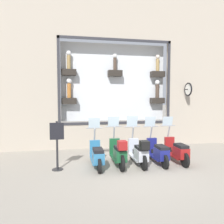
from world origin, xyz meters
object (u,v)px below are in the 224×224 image
(scooter_teal_4, at_px, (97,155))
(shop_sign_post, at_px, (57,144))
(scooter_green_3, at_px, (119,153))
(scooter_red_0, at_px, (177,151))
(scooter_silver_2, at_px, (139,152))
(scooter_navy_1, at_px, (158,152))

(scooter_teal_4, relative_size, shop_sign_post, 1.12)
(scooter_green_3, bearing_deg, scooter_red_0, -88.59)
(shop_sign_post, bearing_deg, scooter_green_3, -91.70)
(scooter_silver_2, bearing_deg, scooter_green_3, 89.44)
(scooter_red_0, distance_m, scooter_navy_1, 0.73)
(scooter_red_0, xyz_separation_m, scooter_navy_1, (-0.00, 0.73, -0.01))
(scooter_navy_1, height_order, scooter_silver_2, scooter_silver_2)
(scooter_red_0, bearing_deg, scooter_green_3, 91.41)
(scooter_navy_1, relative_size, scooter_teal_4, 1.00)
(scooter_red_0, height_order, scooter_navy_1, scooter_navy_1)
(scooter_navy_1, xyz_separation_m, scooter_green_3, (-0.05, 1.46, 0.06))
(scooter_navy_1, height_order, scooter_teal_4, scooter_navy_1)
(scooter_navy_1, height_order, shop_sign_post, scooter_navy_1)
(scooter_green_3, bearing_deg, shop_sign_post, 88.30)
(scooter_teal_4, distance_m, shop_sign_post, 1.38)
(scooter_red_0, xyz_separation_m, shop_sign_post, (0.01, 4.23, 0.43))
(scooter_red_0, relative_size, scooter_teal_4, 1.00)
(scooter_silver_2, bearing_deg, scooter_navy_1, -85.39)
(scooter_navy_1, distance_m, scooter_green_3, 1.46)
(scooter_silver_2, bearing_deg, scooter_teal_4, 87.73)
(scooter_navy_1, bearing_deg, scooter_green_3, 92.03)
(scooter_teal_4, bearing_deg, scooter_silver_2, -92.27)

